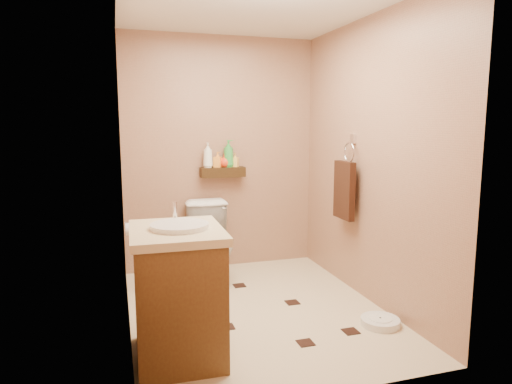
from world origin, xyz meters
name	(u,v)px	position (x,y,z in m)	size (l,w,h in m)	color
ground	(256,310)	(0.00, 0.00, 0.00)	(2.50, 2.50, 0.00)	beige
wall_back	(221,154)	(0.00, 1.25, 1.20)	(2.00, 0.04, 2.40)	#9E735A
wall_front	(326,184)	(0.00, -1.25, 1.20)	(2.00, 0.04, 2.40)	#9E735A
wall_left	(123,168)	(-1.00, 0.00, 1.20)	(0.04, 2.50, 2.40)	#9E735A
wall_right	(369,161)	(1.00, 0.00, 1.20)	(0.04, 2.50, 2.40)	#9E735A
ceiling	(256,3)	(0.00, 0.00, 2.40)	(2.00, 2.50, 0.02)	silver
wall_shelf	(223,172)	(0.00, 1.17, 1.02)	(0.46, 0.14, 0.10)	#36220E
floor_accents	(261,312)	(0.02, -0.06, 0.00)	(1.28, 1.34, 0.01)	black
toilet	(212,242)	(-0.19, 0.83, 0.37)	(0.42, 0.74, 0.75)	white
vanity	(178,291)	(-0.70, -0.56, 0.44)	(0.60, 0.72, 0.99)	brown
bathroom_scale	(380,322)	(0.81, -0.55, 0.03)	(0.29, 0.29, 0.06)	silver
toilet_brush	(147,274)	(-0.82, 0.70, 0.16)	(0.10, 0.10, 0.45)	#196661
towel_ring	(345,187)	(0.91, 0.25, 0.95)	(0.12, 0.30, 0.76)	silver
toilet_paper	(132,229)	(-0.94, 0.65, 0.60)	(0.12, 0.11, 0.12)	silver
bottle_a	(208,155)	(-0.15, 1.17, 1.20)	(0.10, 0.10, 0.26)	white
bottle_b	(218,160)	(-0.05, 1.17, 1.15)	(0.07, 0.07, 0.16)	#FF9E35
bottle_c	(225,160)	(0.03, 1.17, 1.14)	(0.11, 0.11, 0.14)	#EC401B
bottle_d	(228,153)	(0.06, 1.17, 1.21)	(0.11, 0.11, 0.28)	green
bottle_e	(235,160)	(0.13, 1.17, 1.14)	(0.06, 0.07, 0.14)	#FFC854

